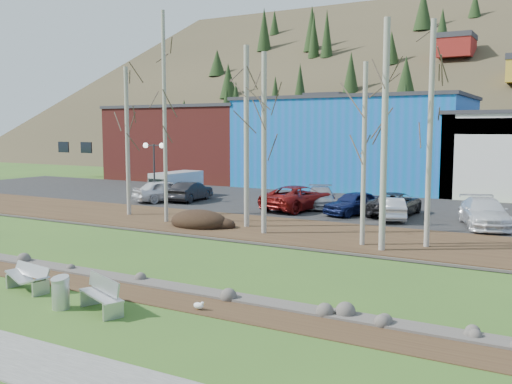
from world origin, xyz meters
The scene contains 32 objects.
ground centered at (0.00, 0.00, 0.00)m, with size 200.00×200.00×0.00m, color #365920.
dirt_strip centered at (0.00, 2.10, 0.01)m, with size 80.00×1.80×0.03m, color #382616.
near_bank_rocks centered at (0.00, 3.10, 0.00)m, with size 80.00×0.80×0.50m, color #47423D, non-canonical shape.
river centered at (0.00, 7.20, 0.00)m, with size 80.00×8.00×0.90m, color black, non-canonical shape.
far_bank_rocks centered at (0.00, 11.30, 0.00)m, with size 80.00×0.80×0.46m, color #47423D, non-canonical shape.
far_bank centered at (0.00, 14.50, 0.07)m, with size 80.00×7.00×0.15m, color #382616.
parking_lot centered at (0.00, 25.00, 0.07)m, with size 80.00×14.00×0.14m, color black.
building_brick centered at (-24.00, 39.00, 3.91)m, with size 16.32×12.24×7.80m.
building_blue centered at (-6.00, 39.00, 4.16)m, with size 20.40×12.24×8.30m.
hillside centered at (0.00, 84.00, 17.50)m, with size 160.00×72.00×35.00m, color #383321, non-canonical shape.
bench_intact centered at (0.00, 0.11, 0.50)m, with size 2.09×1.31×1.01m.
bench_damaged centered at (-3.75, 0.53, 0.44)m, with size 2.01×0.92×0.86m.
litter_bin centered at (-1.25, -0.33, 0.45)m, with size 0.52×0.52×0.91m, color #B4B7BA.
seagull centered at (2.49, 1.56, 0.16)m, with size 0.41×0.19×0.29m.
dirt_mound centered at (-5.62, 13.11, 0.48)m, with size 3.35×2.36×0.66m, color black.
birch_0 centered at (-11.83, 14.50, 4.64)m, with size 0.25×0.25×8.98m.
birch_1 centered at (-8.09, 13.43, 6.02)m, with size 0.21×0.21×11.74m.
birch_2 centered at (-3.32, 14.34, 4.97)m, with size 0.28×0.28×9.64m.
birch_3 centered at (-1.54, 13.04, 4.67)m, with size 0.26×0.26×9.04m.
birch_4 centered at (3.77, 12.69, 4.26)m, with size 0.22×0.22×8.22m.
birch_5 centered at (4.90, 11.98, 5.10)m, with size 0.28×0.28×9.91m.
birch_6 centered at (6.43, 13.67, 5.14)m, with size 0.24×0.24×9.98m.
street_lamp centered at (-14.44, 20.14, 3.50)m, with size 1.58×0.71×4.27m.
car_0 centered at (-13.87, 20.63, 0.93)m, with size 1.87×4.66×1.59m, color white.
car_1 centered at (-12.41, 21.77, 0.85)m, with size 1.50×4.29×1.41m, color black.
car_2 centered at (-3.53, 21.49, 0.94)m, with size 2.66×5.78×1.61m, color maroon.
car_3 centered at (-2.80, 23.34, 0.83)m, with size 1.94×4.76×1.38m, color #9899A0.
car_4 centered at (0.29, 21.23, 0.86)m, with size 1.70×4.24×1.44m, color navy.
car_5 centered at (2.81, 20.50, 0.79)m, with size 1.39×3.98×1.31m, color silver.
car_6 centered at (2.57, 22.27, 0.85)m, with size 2.36×5.13×1.42m, color #28282B.
car_7 centered at (7.94, 20.50, 0.92)m, with size 2.17×5.34×1.55m, color white.
van_grey centered at (-14.74, 22.95, 1.12)m, with size 1.98×4.52×1.95m.
Camera 1 is at (12.10, -12.03, 5.42)m, focal length 40.00 mm.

